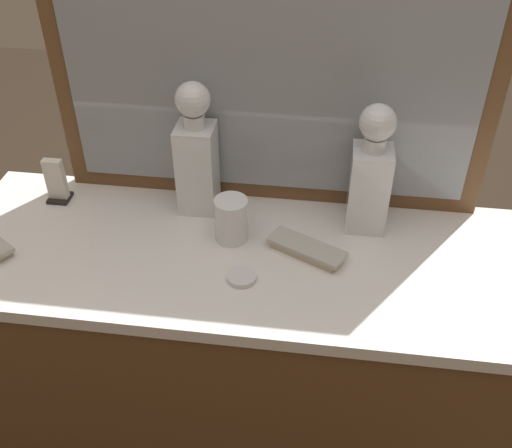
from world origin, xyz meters
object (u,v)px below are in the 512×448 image
at_px(crystal_tumbler_far_right, 231,221).
at_px(porcelain_dish, 242,277).
at_px(crystal_decanter_left, 197,160).
at_px(napkin_holder, 57,183).
at_px(silver_brush_front, 307,249).
at_px(crystal_decanter_rear, 370,180).

distance_m(crystal_tumbler_far_right, porcelain_dish, 0.14).
bearing_deg(crystal_decanter_left, napkin_holder, -177.24).
bearing_deg(napkin_holder, porcelain_dish, -24.78).
distance_m(silver_brush_front, napkin_holder, 0.62).
relative_size(crystal_decanter_left, crystal_tumbler_far_right, 3.11).
distance_m(porcelain_dish, napkin_holder, 0.53).
bearing_deg(napkin_holder, crystal_decanter_rear, -0.09).
xyz_separation_m(crystal_tumbler_far_right, silver_brush_front, (0.17, -0.03, -0.03)).
distance_m(crystal_decanter_rear, napkin_holder, 0.73).
height_order(porcelain_dish, napkin_holder, napkin_holder).
height_order(crystal_tumbler_far_right, silver_brush_front, crystal_tumbler_far_right).
distance_m(silver_brush_front, porcelain_dish, 0.16).
bearing_deg(napkin_holder, crystal_tumbler_far_right, -11.66).
bearing_deg(porcelain_dish, silver_brush_front, 37.72).
bearing_deg(napkin_holder, crystal_decanter_left, 2.76).
bearing_deg(porcelain_dish, crystal_decanter_left, 119.96).
bearing_deg(crystal_decanter_rear, porcelain_dish, -138.66).
bearing_deg(crystal_tumbler_far_right, silver_brush_front, -11.21).
xyz_separation_m(crystal_tumbler_far_right, porcelain_dish, (0.04, -0.13, -0.04)).
relative_size(crystal_tumbler_far_right, porcelain_dish, 1.64).
height_order(crystal_decanter_left, silver_brush_front, crystal_decanter_left).
distance_m(crystal_decanter_rear, silver_brush_front, 0.20).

